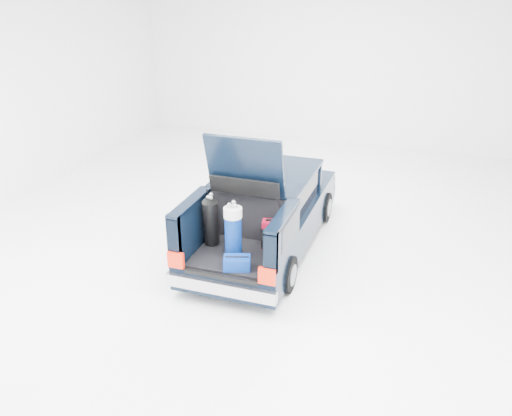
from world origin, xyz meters
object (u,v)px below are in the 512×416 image
at_px(car, 267,211).
at_px(red_suitcase, 271,234).
at_px(blue_golf_bag, 233,232).
at_px(blue_duffel, 237,263).
at_px(black_golf_bag, 211,223).

relative_size(car, red_suitcase, 9.03).
relative_size(blue_golf_bag, blue_duffel, 2.05).
bearing_deg(black_golf_bag, blue_golf_bag, -43.42).
height_order(red_suitcase, black_golf_bag, black_golf_bag).
bearing_deg(car, blue_golf_bag, -90.31).
bearing_deg(blue_duffel, car, 76.96).
bearing_deg(red_suitcase, black_golf_bag, -178.85).
relative_size(red_suitcase, black_golf_bag, 0.56).
relative_size(red_suitcase, blue_golf_bag, 0.53).
relative_size(car, blue_golf_bag, 4.79).
distance_m(blue_golf_bag, blue_duffel, 0.50).
xyz_separation_m(red_suitcase, black_golf_bag, (-0.97, -0.23, 0.17)).
distance_m(car, blue_golf_bag, 1.72).
distance_m(car, black_golf_bag, 1.55).
distance_m(red_suitcase, blue_duffel, 0.88).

